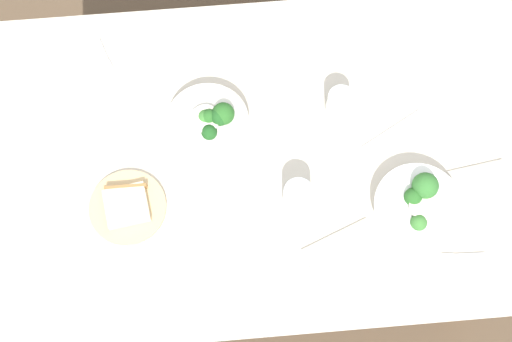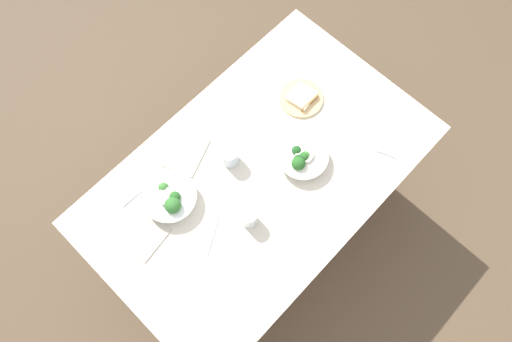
{
  "view_description": "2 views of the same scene",
  "coord_description": "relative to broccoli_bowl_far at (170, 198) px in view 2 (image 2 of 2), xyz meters",
  "views": [
    {
      "loc": [
        0.1,
        0.56,
        2.43
      ],
      "look_at": [
        0.06,
        0.05,
        0.8
      ],
      "focal_mm": 46.77,
      "sensor_mm": 36.0,
      "label": 1
    },
    {
      "loc": [
        -0.52,
        -0.48,
        2.67
      ],
      "look_at": [
        -0.01,
        0.01,
        0.8
      ],
      "focal_mm": 33.5,
      "sensor_mm": 36.0,
      "label": 2
    }
  ],
  "objects": [
    {
      "name": "broccoli_bowl_near",
      "position": [
        0.51,
        -0.27,
        -0.0
      ],
      "size": [
        0.22,
        0.22,
        0.09
      ],
      "color": "silver",
      "rests_on": "dining_table"
    },
    {
      "name": "water_glass_center",
      "position": [
        0.16,
        -0.29,
        0.01
      ],
      "size": [
        0.07,
        0.07,
        0.09
      ],
      "primitive_type": "cylinder",
      "color": "silver",
      "rests_on": "dining_table"
    },
    {
      "name": "water_glass_side",
      "position": [
        0.3,
        -0.05,
        0.01
      ],
      "size": [
        0.08,
        0.08,
        0.09
      ],
      "primitive_type": "cylinder",
      "color": "silver",
      "rests_on": "dining_table"
    },
    {
      "name": "table_knife_left",
      "position": [
        0.03,
        -0.22,
        -0.03
      ],
      "size": [
        0.18,
        0.1,
        0.0
      ],
      "primitive_type": "cube",
      "rotation": [
        0.0,
        0.0,
        0.51
      ],
      "color": "#B7B7BC",
      "rests_on": "dining_table"
    },
    {
      "name": "fork_by_near_bowl",
      "position": [
        0.79,
        -0.51,
        -0.03
      ],
      "size": [
        0.04,
        0.1,
        0.0
      ],
      "rotation": [
        0.0,
        0.0,
        1.91
      ],
      "color": "#B7B7BC",
      "rests_on": "dining_table"
    },
    {
      "name": "fork_by_far_bowl",
      "position": [
        -0.1,
        0.13,
        -0.03
      ],
      "size": [
        0.11,
        0.01,
        0.0
      ],
      "rotation": [
        0.0,
        0.0,
        6.25
      ],
      "color": "#B7B7BC",
      "rests_on": "dining_table"
    },
    {
      "name": "bread_side_plate",
      "position": [
        0.74,
        -0.07,
        -0.02
      ],
      "size": [
        0.2,
        0.2,
        0.03
      ],
      "color": "#D6B27A",
      "rests_on": "dining_table"
    },
    {
      "name": "napkin_folded_upper",
      "position": [
        0.19,
        0.12,
        -0.03
      ],
      "size": [
        0.23,
        0.21,
        0.01
      ],
      "primitive_type": "cube",
      "rotation": [
        0.0,
        0.0,
        0.37
      ],
      "color": "#B1A997",
      "rests_on": "dining_table"
    },
    {
      "name": "broccoli_bowl_far",
      "position": [
        0.0,
        0.0,
        0.0
      ],
      "size": [
        0.22,
        0.22,
        0.11
      ],
      "color": "white",
      "rests_on": "dining_table"
    },
    {
      "name": "ground_plane",
      "position": [
        0.34,
        -0.18,
        -0.8
      ],
      "size": [
        6.0,
        6.0,
        0.0
      ],
      "primitive_type": "plane",
      "color": "brown"
    },
    {
      "name": "dining_table",
      "position": [
        0.34,
        -0.18,
        -0.15
      ],
      "size": [
        1.5,
        0.93,
        0.76
      ],
      "color": "beige",
      "rests_on": "ground_plane"
    },
    {
      "name": "napkin_folded_lower",
      "position": [
        -0.18,
        -0.03,
        -0.03
      ],
      "size": [
        0.19,
        0.16,
        0.01
      ],
      "primitive_type": "cube",
      "rotation": [
        0.0,
        0.0,
        0.14
      ],
      "color": "#B1A997",
      "rests_on": "dining_table"
    }
  ]
}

